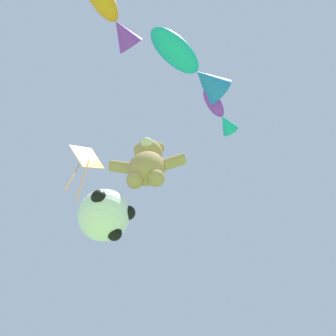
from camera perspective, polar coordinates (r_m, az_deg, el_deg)
teddy_bear_kite at (r=7.66m, az=-3.63°, el=0.87°), size 1.83×0.81×1.86m
soccer_ball_kite at (r=6.71m, az=-10.92°, el=-8.04°), size 1.15×1.15×1.06m
fish_kite_violet at (r=9.57m, az=9.07°, el=9.37°), size 1.07×1.53×0.49m
fish_kite_teal at (r=9.19m, az=4.23°, el=17.16°), size 2.24×2.36×0.89m
fish_kite_tangerine at (r=8.53m, az=-9.66°, el=24.65°), size 1.29×1.91×0.65m
diamond_kite at (r=10.92m, az=-14.09°, el=1.37°), size 0.97×1.01×3.06m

